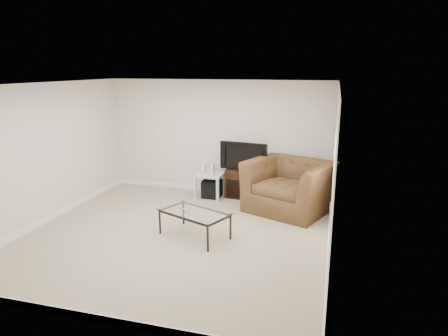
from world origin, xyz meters
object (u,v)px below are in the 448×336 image
(coffee_table, at_px, (195,224))
(recliner, at_px, (289,178))
(tv_stand, at_px, (245,183))
(subwoofer, at_px, (212,189))
(side_table, at_px, (210,185))
(television, at_px, (245,155))

(coffee_table, bearing_deg, recliner, 51.30)
(tv_stand, bearing_deg, subwoofer, -157.31)
(side_table, xyz_separation_m, recliner, (1.74, -0.37, 0.40))
(subwoofer, distance_m, recliner, 1.81)
(tv_stand, distance_m, television, 0.62)
(subwoofer, bearing_deg, tv_stand, 16.72)
(coffee_table, bearing_deg, television, 81.33)
(coffee_table, bearing_deg, side_table, 100.39)
(tv_stand, height_order, side_table, tv_stand)
(tv_stand, bearing_deg, side_table, -156.47)
(tv_stand, relative_size, subwoofer, 2.01)
(tv_stand, height_order, recliner, recliner)
(tv_stand, distance_m, side_table, 0.76)
(side_table, distance_m, coffee_table, 2.10)
(tv_stand, relative_size, side_table, 1.37)
(side_table, height_order, recliner, recliner)
(television, height_order, coffee_table, television)
(television, xyz_separation_m, subwoofer, (-0.69, -0.18, -0.74))
(subwoofer, bearing_deg, side_table, -147.17)
(television, xyz_separation_m, coffee_table, (-0.35, -2.26, -0.71))
(subwoofer, distance_m, coffee_table, 2.12)
(television, xyz_separation_m, recliner, (1.02, -0.56, -0.27))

